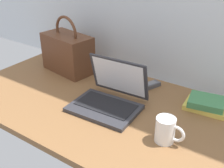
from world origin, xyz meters
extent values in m
cube|color=brown|center=(0.00, 0.00, 0.01)|extent=(1.60, 0.76, 0.03)
cube|color=#2D2D33|center=(-0.03, -0.04, 0.04)|extent=(0.32, 0.24, 0.02)
cube|color=black|center=(-0.03, -0.03, 0.05)|extent=(0.28, 0.15, 0.00)
cube|color=#2D2D33|center=(-0.03, 0.09, 0.14)|extent=(0.30, 0.07, 0.20)
cube|color=white|center=(-0.03, 0.08, 0.15)|extent=(0.27, 0.06, 0.17)
cylinder|color=white|center=(0.29, -0.09, 0.08)|extent=(0.08, 0.08, 0.10)
torus|color=white|center=(0.34, -0.09, 0.08)|extent=(0.07, 0.01, 0.07)
cylinder|color=brown|center=(0.29, -0.09, 0.13)|extent=(0.07, 0.07, 0.00)
cube|color=#4C4C51|center=(0.04, 0.25, 0.04)|extent=(0.10, 0.17, 0.02)
cube|color=slate|center=(0.04, 0.25, 0.05)|extent=(0.07, 0.12, 0.00)
cube|color=#59331E|center=(-0.46, 0.19, 0.14)|extent=(0.32, 0.21, 0.22)
torus|color=#59331E|center=(-0.46, 0.19, 0.27)|extent=(0.18, 0.05, 0.18)
cube|color=#D8BF4C|center=(0.36, 0.23, 0.04)|extent=(0.20, 0.14, 0.02)
cube|color=#3F7F4C|center=(0.36, 0.23, 0.07)|extent=(0.17, 0.15, 0.03)
camera|label=1|loc=(0.60, -0.91, 0.73)|focal=44.12mm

